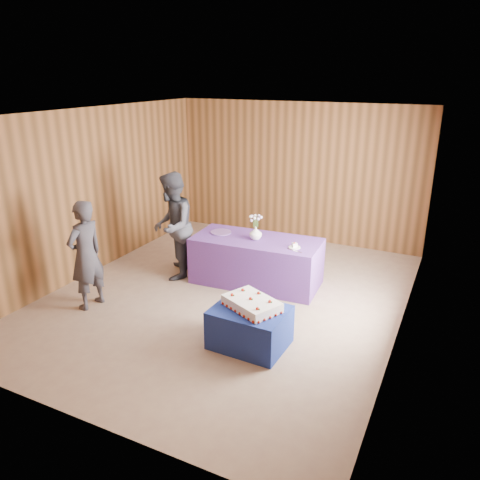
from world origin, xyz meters
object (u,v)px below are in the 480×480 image
Objects in this scene: sheet_cake at (252,304)px; guest_right at (172,226)px; serving_table at (256,261)px; vase at (256,233)px; cake_table at (250,327)px; guest_left at (86,255)px.

guest_right is at bearing 172.07° from sheet_cake.
serving_table is at bearing 137.64° from sheet_cake.
guest_right reaches higher than vase.
vase is (-0.69, 1.70, 0.60)m from cake_table.
serving_table reaches higher than sheet_cake.
serving_table is (-0.68, 1.71, 0.12)m from cake_table.
vase reaches higher than sheet_cake.
guest_left is (-2.52, -0.07, 0.54)m from cake_table.
guest_right reaches higher than guest_left.
sheet_cake is 0.52× the size of guest_left.
vase reaches higher than cake_table.
guest_left reaches higher than vase.
sheet_cake is 4.07× the size of vase.
serving_table reaches higher than cake_table.
cake_table is 1.85m from serving_table.
cake_table is 2.51m from guest_right.
cake_table is 0.31m from sheet_cake.
guest_left is (-1.83, -1.78, 0.42)m from serving_table.
guest_left is 0.91× the size of guest_right.
vase is (-0.70, 1.66, 0.29)m from sheet_cake.
cake_table is at bearing -71.75° from serving_table.
sheet_cake is 2.54m from guest_left.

